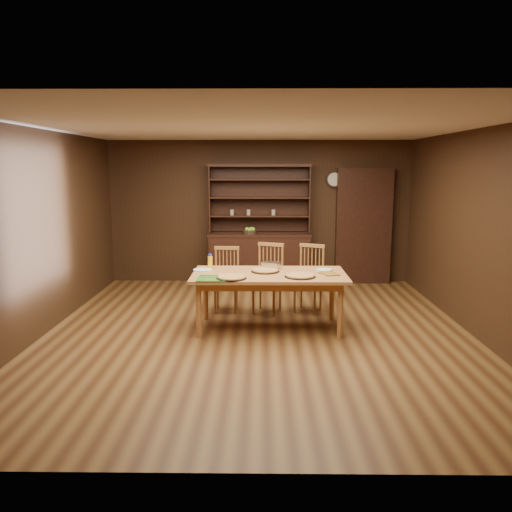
{
  "coord_description": "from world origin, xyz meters",
  "views": [
    {
      "loc": [
        0.05,
        -6.18,
        2.13
      ],
      "look_at": [
        -0.03,
        0.4,
        0.95
      ],
      "focal_mm": 35.0,
      "sensor_mm": 36.0,
      "label": 1
    }
  ],
  "objects_px": {
    "china_hutch": "(259,252)",
    "chair_center": "(269,276)",
    "juice_bottle": "(210,262)",
    "dining_table": "(269,279)",
    "chair_right": "(310,276)",
    "chair_left": "(226,277)"
  },
  "relations": [
    {
      "from": "chair_right",
      "to": "juice_bottle",
      "type": "height_order",
      "value": "chair_right"
    },
    {
      "from": "china_hutch",
      "to": "juice_bottle",
      "type": "xyz_separation_m",
      "value": [
        -0.66,
        -2.27,
        0.25
      ]
    },
    {
      "from": "dining_table",
      "to": "chair_right",
      "type": "bearing_deg",
      "value": 54.42
    },
    {
      "from": "china_hutch",
      "to": "chair_right",
      "type": "distance_m",
      "value": 1.85
    },
    {
      "from": "chair_left",
      "to": "chair_right",
      "type": "height_order",
      "value": "chair_right"
    },
    {
      "from": "juice_bottle",
      "to": "chair_center",
      "type": "bearing_deg",
      "value": 32.7
    },
    {
      "from": "chair_left",
      "to": "juice_bottle",
      "type": "distance_m",
      "value": 0.71
    },
    {
      "from": "china_hutch",
      "to": "juice_bottle",
      "type": "relative_size",
      "value": 10.49
    },
    {
      "from": "chair_left",
      "to": "chair_center",
      "type": "relative_size",
      "value": 0.94
    },
    {
      "from": "dining_table",
      "to": "chair_left",
      "type": "bearing_deg",
      "value": 125.67
    },
    {
      "from": "juice_bottle",
      "to": "china_hutch",
      "type": "bearing_deg",
      "value": 73.74
    },
    {
      "from": "china_hutch",
      "to": "juice_bottle",
      "type": "bearing_deg",
      "value": -106.26
    },
    {
      "from": "chair_right",
      "to": "juice_bottle",
      "type": "distance_m",
      "value": 1.57
    },
    {
      "from": "dining_table",
      "to": "chair_left",
      "type": "relative_size",
      "value": 2.11
    },
    {
      "from": "china_hutch",
      "to": "chair_right",
      "type": "relative_size",
      "value": 2.19
    },
    {
      "from": "china_hutch",
      "to": "chair_center",
      "type": "xyz_separation_m",
      "value": [
        0.15,
        -1.75,
        -0.06
      ]
    },
    {
      "from": "dining_table",
      "to": "juice_bottle",
      "type": "relative_size",
      "value": 9.69
    },
    {
      "from": "dining_table",
      "to": "chair_center",
      "type": "relative_size",
      "value": 1.97
    },
    {
      "from": "chair_left",
      "to": "chair_center",
      "type": "distance_m",
      "value": 0.63
    },
    {
      "from": "chair_right",
      "to": "juice_bottle",
      "type": "bearing_deg",
      "value": -133.8
    },
    {
      "from": "chair_left",
      "to": "chair_right",
      "type": "distance_m",
      "value": 1.24
    },
    {
      "from": "dining_table",
      "to": "chair_center",
      "type": "distance_m",
      "value": 0.81
    }
  ]
}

